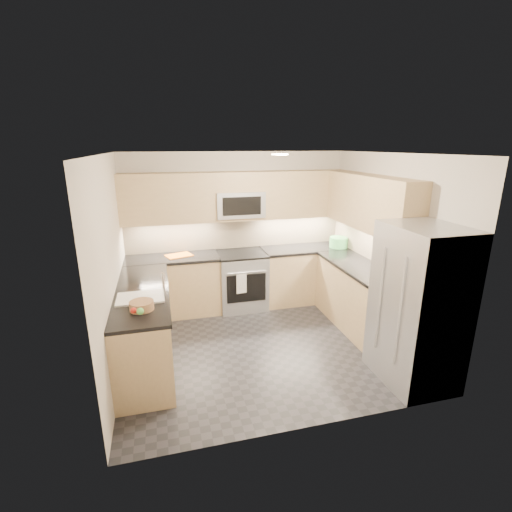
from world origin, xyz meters
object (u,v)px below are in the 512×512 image
at_px(microwave, 239,204).
at_px(cutting_board, 179,255).
at_px(gas_range, 242,281).
at_px(utensil_bowl, 339,242).
at_px(refrigerator, 418,306).
at_px(fruit_basket, 142,306).

bearing_deg(microwave, cutting_board, -176.52).
bearing_deg(gas_range, utensil_bowl, -3.50).
bearing_deg(utensil_bowl, refrigerator, -94.95).
height_order(microwave, fruit_basket, microwave).
bearing_deg(refrigerator, cutting_board, 134.34).
bearing_deg(gas_range, microwave, 90.00).
relative_size(gas_range, utensil_bowl, 3.04).
relative_size(microwave, utensil_bowl, 2.54).
height_order(microwave, utensil_bowl, microwave).
xyz_separation_m(refrigerator, cutting_board, (-2.43, 2.49, 0.05)).
distance_m(microwave, utensil_bowl, 1.80).
distance_m(gas_range, fruit_basket, 2.41).
bearing_deg(refrigerator, utensil_bowl, 85.05).
height_order(microwave, cutting_board, microwave).
distance_m(refrigerator, cutting_board, 3.48).
distance_m(gas_range, microwave, 1.25).
distance_m(refrigerator, utensil_bowl, 2.34).
height_order(cutting_board, fruit_basket, fruit_basket).
xyz_separation_m(microwave, cutting_board, (-0.98, -0.06, -0.75)).
bearing_deg(utensil_bowl, gas_range, 176.50).
xyz_separation_m(refrigerator, fruit_basket, (-2.93, 0.59, 0.09)).
relative_size(gas_range, refrigerator, 0.51).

